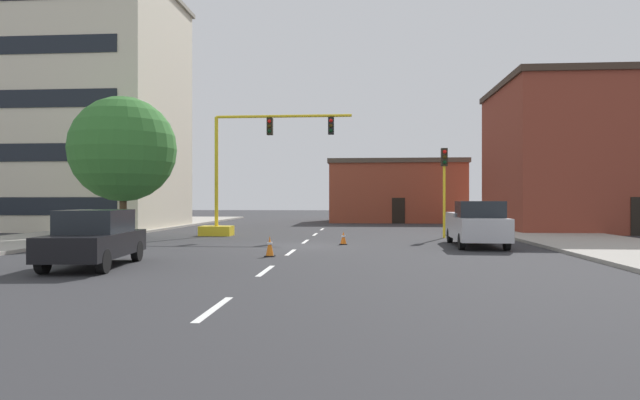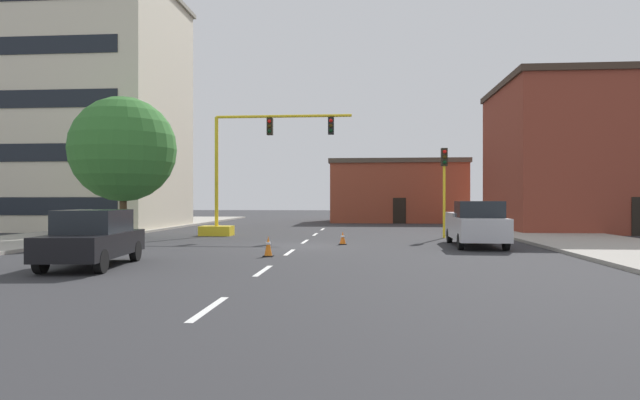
% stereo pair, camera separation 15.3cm
% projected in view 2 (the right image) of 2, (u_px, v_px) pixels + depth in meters
% --- Properties ---
extents(ground_plane, '(160.00, 160.00, 0.00)m').
position_uv_depth(ground_plane, '(299.00, 246.00, 24.25)').
color(ground_plane, '#2D2D30').
extents(sidewalk_left, '(6.00, 56.00, 0.14)m').
position_uv_depth(sidewalk_left, '(96.00, 232.00, 33.33)').
color(sidewalk_left, '#9E998E').
rests_on(sidewalk_left, ground_plane).
extents(sidewalk_right, '(6.00, 56.00, 0.14)m').
position_uv_depth(sidewalk_right, '(550.00, 234.00, 31.11)').
color(sidewalk_right, '#9E998E').
rests_on(sidewalk_right, ground_plane).
extents(lane_stripe_seg_0, '(0.16, 2.40, 0.01)m').
position_uv_depth(lane_stripe_seg_0, '(209.00, 309.00, 10.29)').
color(lane_stripe_seg_0, silver).
rests_on(lane_stripe_seg_0, ground_plane).
extents(lane_stripe_seg_1, '(0.16, 2.40, 0.01)m').
position_uv_depth(lane_stripe_seg_1, '(263.00, 271.00, 15.78)').
color(lane_stripe_seg_1, silver).
rests_on(lane_stripe_seg_1, ground_plane).
extents(lane_stripe_seg_2, '(0.16, 2.40, 0.01)m').
position_uv_depth(lane_stripe_seg_2, '(289.00, 252.00, 21.26)').
color(lane_stripe_seg_2, silver).
rests_on(lane_stripe_seg_2, ground_plane).
extents(lane_stripe_seg_3, '(0.16, 2.40, 0.01)m').
position_uv_depth(lane_stripe_seg_3, '(305.00, 241.00, 26.74)').
color(lane_stripe_seg_3, silver).
rests_on(lane_stripe_seg_3, ground_plane).
extents(lane_stripe_seg_4, '(0.16, 2.40, 0.01)m').
position_uv_depth(lane_stripe_seg_4, '(315.00, 234.00, 32.22)').
color(lane_stripe_seg_4, silver).
rests_on(lane_stripe_seg_4, ground_plane).
extents(lane_stripe_seg_5, '(0.16, 2.40, 0.01)m').
position_uv_depth(lane_stripe_seg_5, '(323.00, 229.00, 37.70)').
color(lane_stripe_seg_5, silver).
rests_on(lane_stripe_seg_5, ground_plane).
extents(building_tall_left, '(14.63, 10.94, 16.75)m').
position_uv_depth(building_tall_left, '(72.00, 110.00, 38.79)').
color(building_tall_left, beige).
rests_on(building_tall_left, ground_plane).
extents(building_brick_center, '(12.20, 8.53, 5.63)m').
position_uv_depth(building_brick_center, '(397.00, 191.00, 50.87)').
color(building_brick_center, brown).
rests_on(building_brick_center, ground_plane).
extents(building_row_right, '(13.31, 11.12, 9.83)m').
position_uv_depth(building_row_right, '(600.00, 156.00, 36.22)').
color(building_row_right, brown).
rests_on(building_row_right, ground_plane).
extents(traffic_signal_gantry, '(8.59, 1.20, 6.83)m').
position_uv_depth(traffic_signal_gantry, '(235.00, 197.00, 31.03)').
color(traffic_signal_gantry, yellow).
rests_on(traffic_signal_gantry, ground_plane).
extents(traffic_light_pole_right, '(0.32, 0.47, 4.80)m').
position_uv_depth(traffic_light_pole_right, '(444.00, 172.00, 29.21)').
color(traffic_light_pole_right, yellow).
rests_on(traffic_light_pole_right, ground_plane).
extents(tree_left_near, '(5.39, 5.39, 7.34)m').
position_uv_depth(tree_left_near, '(123.00, 149.00, 28.14)').
color(tree_left_near, '#4C3823').
rests_on(tree_left_near, ground_plane).
extents(pickup_truck_silver, '(2.16, 5.46, 1.99)m').
position_uv_depth(pickup_truck_silver, '(476.00, 224.00, 23.97)').
color(pickup_truck_silver, '#BCBCC1').
rests_on(pickup_truck_silver, ground_plane).
extents(sedan_black_near_left, '(2.32, 4.67, 1.74)m').
position_uv_depth(sedan_black_near_left, '(93.00, 238.00, 16.72)').
color(sedan_black_near_left, black).
rests_on(sedan_black_near_left, ground_plane).
extents(traffic_cone_roadside_a, '(0.36, 0.36, 0.75)m').
position_uv_depth(traffic_cone_roadside_a, '(268.00, 246.00, 19.69)').
color(traffic_cone_roadside_a, black).
rests_on(traffic_cone_roadside_a, ground_plane).
extents(traffic_cone_roadside_b, '(0.36, 0.36, 0.60)m').
position_uv_depth(traffic_cone_roadside_b, '(343.00, 238.00, 24.94)').
color(traffic_cone_roadside_b, black).
rests_on(traffic_cone_roadside_b, ground_plane).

